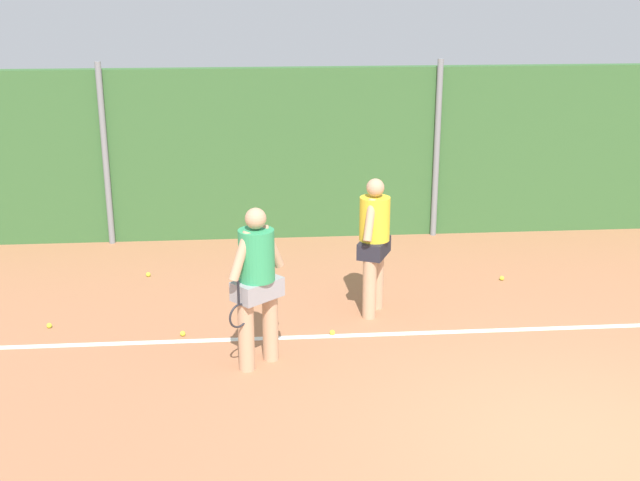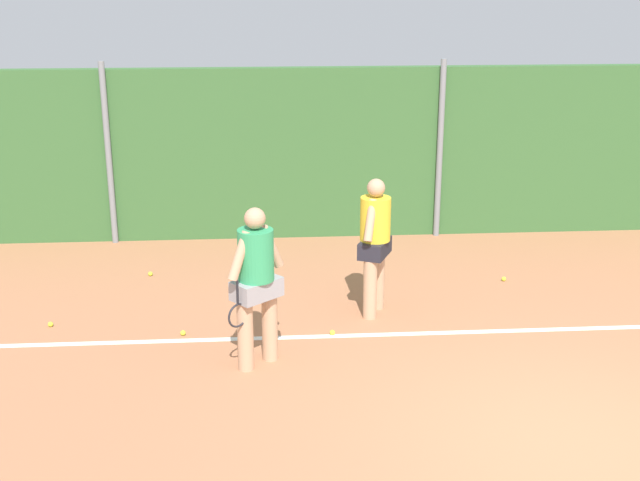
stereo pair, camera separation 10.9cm
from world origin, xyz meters
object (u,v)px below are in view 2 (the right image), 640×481
at_px(tennis_ball_4, 504,279).
at_px(tennis_ball_5, 150,274).
at_px(player_midcourt, 375,239).
at_px(tennis_ball_7, 51,324).
at_px(tennis_ball_1, 332,333).
at_px(tennis_ball_2, 183,333).
at_px(player_foreground_near, 256,279).

distance_m(tennis_ball_4, tennis_ball_5, 5.24).
distance_m(player_midcourt, tennis_ball_7, 4.30).
bearing_deg(player_midcourt, tennis_ball_5, 87.25).
bearing_deg(tennis_ball_7, tennis_ball_1, -8.09).
distance_m(tennis_ball_1, tennis_ball_4, 3.17).
xyz_separation_m(player_midcourt, tennis_ball_7, (-4.18, -0.17, -0.99)).
xyz_separation_m(tennis_ball_2, tennis_ball_5, (-0.67, 2.17, 0.00)).
distance_m(player_midcourt, tennis_ball_5, 3.66).
bearing_deg(tennis_ball_2, tennis_ball_4, 19.23).
xyz_separation_m(player_foreground_near, tennis_ball_7, (-2.65, 1.24, -1.02)).
xyz_separation_m(tennis_ball_4, tennis_ball_5, (-5.20, 0.59, 0.00)).
distance_m(tennis_ball_1, tennis_ball_2, 1.86).
relative_size(tennis_ball_2, tennis_ball_7, 1.00).
relative_size(tennis_ball_1, tennis_ball_2, 1.00).
height_order(player_midcourt, tennis_ball_4, player_midcourt).
xyz_separation_m(player_midcourt, tennis_ball_2, (-2.47, -0.56, -0.99)).
xyz_separation_m(tennis_ball_1, tennis_ball_5, (-2.53, 2.29, 0.00)).
distance_m(tennis_ball_1, tennis_ball_5, 3.41).
relative_size(player_midcourt, tennis_ball_2, 27.71).
height_order(player_foreground_near, tennis_ball_5, player_foreground_near).
relative_size(tennis_ball_1, tennis_ball_4, 1.00).
bearing_deg(tennis_ball_4, tennis_ball_1, -147.52).
xyz_separation_m(player_midcourt, tennis_ball_1, (-0.61, -0.68, -0.99)).
relative_size(player_midcourt, tennis_ball_7, 27.71).
distance_m(tennis_ball_2, tennis_ball_5, 2.27).
bearing_deg(tennis_ball_7, tennis_ball_5, 59.66).
bearing_deg(tennis_ball_2, player_foreground_near, -42.16).
distance_m(player_midcourt, tennis_ball_1, 1.35).
relative_size(tennis_ball_4, tennis_ball_7, 1.00).
distance_m(tennis_ball_4, tennis_ball_7, 6.36).
bearing_deg(tennis_ball_4, player_foreground_near, -145.93).
height_order(player_foreground_near, tennis_ball_2, player_foreground_near).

